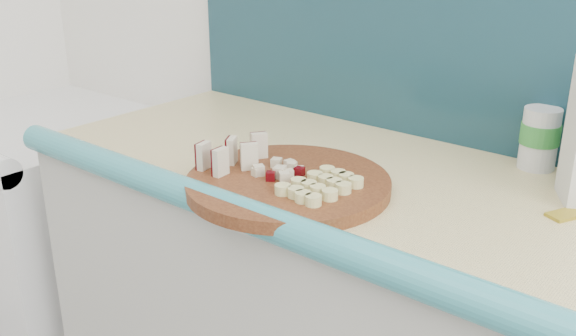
% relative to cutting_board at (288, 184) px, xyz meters
% --- Properties ---
extents(porcelain_fixture, '(0.70, 0.72, 0.84)m').
position_rel_cutting_board_xyz_m(porcelain_fixture, '(-1.11, 0.16, -0.52)').
color(porcelain_fixture, white).
rests_on(porcelain_fixture, ground).
extents(cutting_board, '(0.41, 0.41, 0.02)m').
position_rel_cutting_board_xyz_m(cutting_board, '(0.00, 0.00, 0.00)').
color(cutting_board, '#3F1B0D').
rests_on(cutting_board, kitchen_counter).
extents(apple_wedges, '(0.09, 0.15, 0.05)m').
position_rel_cutting_board_xyz_m(apple_wedges, '(-0.12, -0.02, 0.04)').
color(apple_wedges, beige).
rests_on(apple_wedges, cutting_board).
extents(apple_chunks, '(0.05, 0.06, 0.02)m').
position_rel_cutting_board_xyz_m(apple_chunks, '(-0.02, 0.00, 0.02)').
color(apple_chunks, beige).
rests_on(apple_chunks, cutting_board).
extents(banana_slices, '(0.11, 0.15, 0.02)m').
position_rel_cutting_board_xyz_m(banana_slices, '(0.08, -0.01, 0.02)').
color(banana_slices, '#DED687').
rests_on(banana_slices, cutting_board).
extents(canister, '(0.08, 0.08, 0.13)m').
position_rel_cutting_board_xyz_m(canister, '(0.32, 0.41, 0.05)').
color(canister, silver).
rests_on(canister, kitchen_counter).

